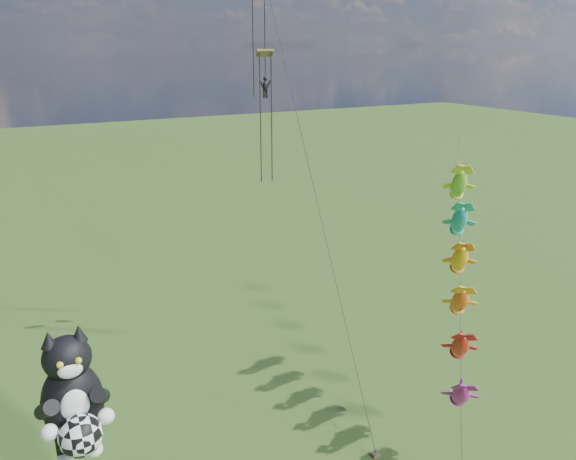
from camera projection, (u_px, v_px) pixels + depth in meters
name	position (u px, v px, depth m)	size (l,w,h in m)	color
cat_kite_rig	(73.00, 399.00, 22.20)	(2.99, 4.31, 10.65)	brown
fish_windsock_rig	(460.00, 280.00, 30.65)	(10.05, 12.55, 15.53)	brown
parafoil_rig	(267.00, 77.00, 36.76)	(2.27, 17.52, 27.20)	brown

